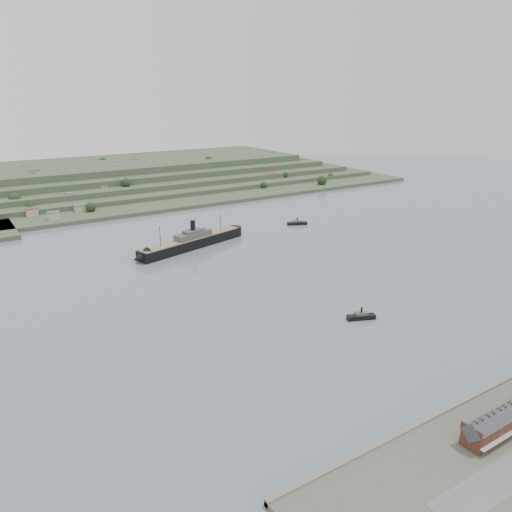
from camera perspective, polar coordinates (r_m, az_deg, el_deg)
ground at (r=328.90m, az=2.58°, el=-3.29°), size 1400.00×1400.00×0.00m
far_peninsula at (r=682.77m, az=-14.99°, el=8.53°), size 760.00×309.00×30.00m
steamship at (r=405.33m, az=-7.67°, el=1.52°), size 110.01×41.07×26.92m
tugboat at (r=286.12m, az=11.93°, el=-6.76°), size 16.42×9.97×7.20m
ferry_east at (r=477.21m, az=4.72°, el=3.79°), size 19.46×12.20×7.09m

